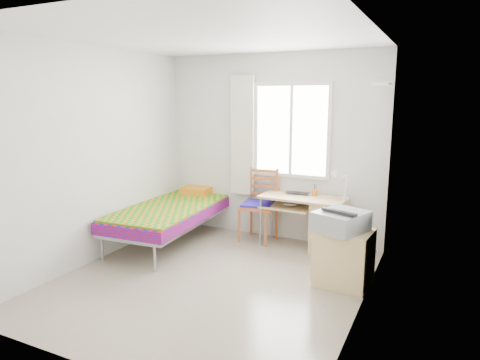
# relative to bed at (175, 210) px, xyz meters

# --- Properties ---
(floor) EXTENTS (3.50, 3.50, 0.00)m
(floor) POSITION_rel_bed_xyz_m (1.12, -0.95, -0.44)
(floor) COLOR #BCAD93
(floor) RESTS_ON ground
(ceiling) EXTENTS (3.50, 3.50, 0.00)m
(ceiling) POSITION_rel_bed_xyz_m (1.12, -0.95, 2.16)
(ceiling) COLOR white
(ceiling) RESTS_ON wall_back
(wall_back) EXTENTS (3.20, 0.00, 3.20)m
(wall_back) POSITION_rel_bed_xyz_m (1.12, 0.80, 0.86)
(wall_back) COLOR silver
(wall_back) RESTS_ON ground
(wall_left) EXTENTS (0.00, 3.50, 3.50)m
(wall_left) POSITION_rel_bed_xyz_m (-0.48, -0.95, 0.86)
(wall_left) COLOR silver
(wall_left) RESTS_ON ground
(wall_right) EXTENTS (0.00, 3.50, 3.50)m
(wall_right) POSITION_rel_bed_xyz_m (2.72, -0.95, 0.86)
(wall_right) COLOR silver
(wall_right) RESTS_ON ground
(window) EXTENTS (1.10, 0.04, 1.30)m
(window) POSITION_rel_bed_xyz_m (1.42, 0.77, 1.11)
(window) COLOR white
(window) RESTS_ON wall_back
(curtain) EXTENTS (0.35, 0.05, 1.70)m
(curtain) POSITION_rel_bed_xyz_m (0.70, 0.73, 1.01)
(curtain) COLOR #EFEAC5
(curtain) RESTS_ON wall_back
(floating_shelf) EXTENTS (0.20, 0.32, 0.03)m
(floating_shelf) POSITION_rel_bed_xyz_m (2.61, 0.45, 1.71)
(floating_shelf) COLOR white
(floating_shelf) RESTS_ON wall_right
(bed) EXTENTS (1.12, 2.18, 0.92)m
(bed) POSITION_rel_bed_xyz_m (0.00, 0.00, 0.00)
(bed) COLOR gray
(bed) RESTS_ON floor
(desk) EXTENTS (1.14, 0.55, 0.70)m
(desk) POSITION_rel_bed_xyz_m (1.98, 0.52, -0.06)
(desk) COLOR tan
(desk) RESTS_ON floor
(chair) EXTENTS (0.51, 0.51, 1.03)m
(chair) POSITION_rel_bed_xyz_m (1.05, 0.56, 0.13)
(chair) COLOR #B05F22
(chair) RESTS_ON floor
(cabinet) EXTENTS (0.60, 0.54, 0.61)m
(cabinet) POSITION_rel_bed_xyz_m (2.45, -0.41, -0.14)
(cabinet) COLOR #DCBF70
(cabinet) RESTS_ON floor
(printer) EXTENTS (0.60, 0.64, 0.22)m
(printer) POSITION_rel_bed_xyz_m (2.41, -0.44, 0.27)
(printer) COLOR #9EA1A5
(printer) RESTS_ON cabinet
(laptop) EXTENTS (0.34, 0.23, 0.03)m
(laptop) POSITION_rel_bed_xyz_m (1.57, 0.59, 0.27)
(laptop) COLOR black
(laptop) RESTS_ON desk
(pen_cup) EXTENTS (0.08, 0.08, 0.09)m
(pen_cup) POSITION_rel_bed_xyz_m (1.81, 0.65, 0.30)
(pen_cup) COLOR orange
(pen_cup) RESTS_ON desk
(task_lamp) EXTENTS (0.22, 0.32, 0.40)m
(task_lamp) POSITION_rel_bed_xyz_m (2.17, 0.49, 0.51)
(task_lamp) COLOR white
(task_lamp) RESTS_ON desk
(book) EXTENTS (0.17, 0.23, 0.02)m
(book) POSITION_rel_bed_xyz_m (1.44, 0.55, 0.15)
(book) COLOR gray
(book) RESTS_ON desk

